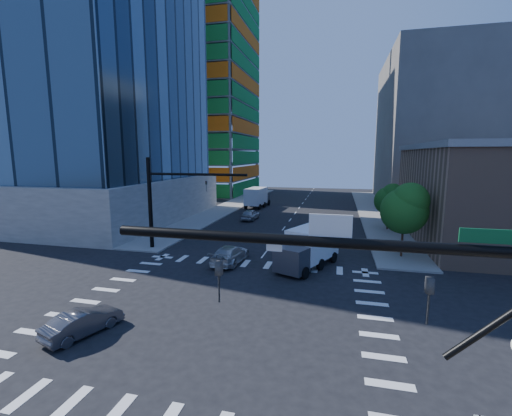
# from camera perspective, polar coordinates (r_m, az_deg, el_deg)

# --- Properties ---
(ground) EXTENTS (160.00, 160.00, 0.00)m
(ground) POSITION_cam_1_polar(r_m,az_deg,el_deg) (21.98, -5.59, -16.47)
(ground) COLOR black
(ground) RESTS_ON ground
(road_markings) EXTENTS (20.00, 20.00, 0.01)m
(road_markings) POSITION_cam_1_polar(r_m,az_deg,el_deg) (21.97, -5.59, -16.46)
(road_markings) COLOR silver
(road_markings) RESTS_ON ground
(sidewalk_ne) EXTENTS (5.00, 60.00, 0.15)m
(sidewalk_ne) POSITION_cam_1_polar(r_m,az_deg,el_deg) (59.75, 19.02, -0.59)
(sidewalk_ne) COLOR gray
(sidewalk_ne) RESTS_ON ground
(sidewalk_nw) EXTENTS (5.00, 60.00, 0.15)m
(sidewalk_nw) POSITION_cam_1_polar(r_m,az_deg,el_deg) (62.47, -4.43, 0.26)
(sidewalk_nw) COLOR gray
(sidewalk_nw) RESTS_ON ground
(construction_building) EXTENTS (25.16, 34.50, 70.60)m
(construction_building) POSITION_cam_1_polar(r_m,az_deg,el_deg) (88.86, -9.70, 18.61)
(construction_building) COLOR slate
(construction_building) RESTS_ON ground
(bg_building_ne) EXTENTS (24.00, 30.00, 28.00)m
(bg_building_ne) POSITION_cam_1_polar(r_m,az_deg,el_deg) (76.63, 29.56, 11.18)
(bg_building_ne) COLOR #5B5551
(bg_building_ne) RESTS_ON ground
(signal_mast_nw) EXTENTS (10.20, 0.40, 9.00)m
(signal_mast_nw) POSITION_cam_1_polar(r_m,az_deg,el_deg) (34.72, -15.17, 2.11)
(signal_mast_nw) COLOR black
(signal_mast_nw) RESTS_ON sidewalk_nw
(tree_south) EXTENTS (4.16, 4.16, 6.82)m
(tree_south) POSITION_cam_1_polar(r_m,az_deg,el_deg) (33.51, 23.72, 0.04)
(tree_south) COLOR #382316
(tree_south) RESTS_ON sidewalk_ne
(tree_north) EXTENTS (3.54, 3.52, 5.78)m
(tree_north) POSITION_cam_1_polar(r_m,az_deg,el_deg) (45.40, 21.44, 1.42)
(tree_north) COLOR #382316
(tree_north) RESTS_ON sidewalk_ne
(car_nb_far) EXTENTS (3.18, 5.45, 1.42)m
(car_nb_far) POSITION_cam_1_polar(r_m,az_deg,el_deg) (34.61, 8.95, -5.77)
(car_nb_far) COLOR black
(car_nb_far) RESTS_ON ground
(car_sb_near) EXTENTS (2.52, 5.40, 1.53)m
(car_sb_near) POSITION_cam_1_polar(r_m,az_deg,el_deg) (30.31, -4.36, -7.70)
(car_sb_near) COLOR beige
(car_sb_near) RESTS_ON ground
(car_sb_mid) EXTENTS (2.12, 4.69, 1.56)m
(car_sb_mid) POSITION_cam_1_polar(r_m,az_deg,el_deg) (49.81, -0.96, -1.09)
(car_sb_mid) COLOR #A7AAAF
(car_sb_mid) RESTS_ON ground
(car_sb_cross) EXTENTS (2.65, 4.31, 1.34)m
(car_sb_cross) POSITION_cam_1_polar(r_m,az_deg,el_deg) (21.06, -26.87, -16.60)
(car_sb_cross) COLOR #4A494E
(car_sb_cross) RESTS_ON ground
(box_truck_near) EXTENTS (5.02, 6.86, 3.31)m
(box_truck_near) POSITION_cam_1_polar(r_m,az_deg,el_deg) (29.05, 8.44, -7.06)
(box_truck_near) COLOR black
(box_truck_near) RESTS_ON ground
(box_truck_far) EXTENTS (3.49, 7.01, 3.56)m
(box_truck_far) POSITION_cam_1_polar(r_m,az_deg,el_deg) (62.01, 0.32, 1.62)
(box_truck_far) COLOR black
(box_truck_far) RESTS_ON ground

